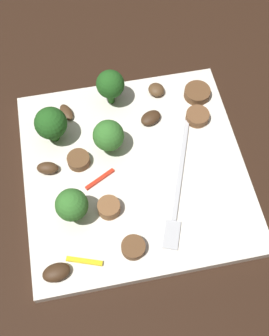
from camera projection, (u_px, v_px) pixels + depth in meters
name	position (u px, v px, depth m)	size (l,w,h in m)	color
ground_plane	(134.00, 173.00, 0.55)	(1.40, 1.40, 0.00)	black
plate	(134.00, 171.00, 0.54)	(0.28, 0.28, 0.01)	white
fork	(178.00, 190.00, 0.52)	(0.17, 0.08, 0.00)	silver
broccoli_floret_0	(72.00, 205.00, 0.48)	(0.04, 0.04, 0.05)	#408630
broccoli_floret_1	(110.00, 85.00, 0.55)	(0.04, 0.04, 0.06)	#296420
broccoli_floret_2	(108.00, 136.00, 0.52)	(0.04, 0.04, 0.05)	#408630
broccoli_floret_3	(51.00, 124.00, 0.53)	(0.04, 0.04, 0.06)	#296420
sausage_slice_0	(79.00, 160.00, 0.53)	(0.03, 0.03, 0.01)	brown
sausage_slice_1	(197.00, 93.00, 0.58)	(0.04, 0.04, 0.01)	brown
sausage_slice_2	(109.00, 208.00, 0.50)	(0.03, 0.03, 0.02)	brown
sausage_slice_3	(197.00, 116.00, 0.57)	(0.03, 0.03, 0.01)	brown
sausage_slice_4	(133.00, 247.00, 0.48)	(0.03, 0.03, 0.01)	brown
mushroom_0	(66.00, 112.00, 0.57)	(0.03, 0.01, 0.01)	#4C331E
mushroom_1	(151.00, 118.00, 0.56)	(0.03, 0.02, 0.01)	#422B19
mushroom_2	(156.00, 90.00, 0.59)	(0.02, 0.02, 0.01)	brown
mushroom_4	(56.00, 272.00, 0.47)	(0.03, 0.02, 0.01)	#422B19
mushroom_5	(48.00, 168.00, 0.53)	(0.03, 0.02, 0.01)	#4C331E
pepper_strip_0	(100.00, 179.00, 0.53)	(0.04, 0.00, 0.00)	red
pepper_strip_1	(84.00, 261.00, 0.48)	(0.04, 0.01, 0.00)	yellow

